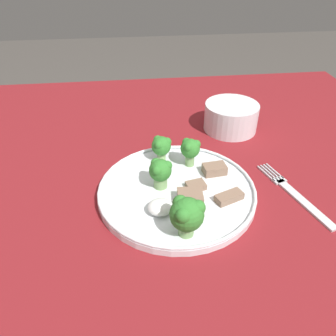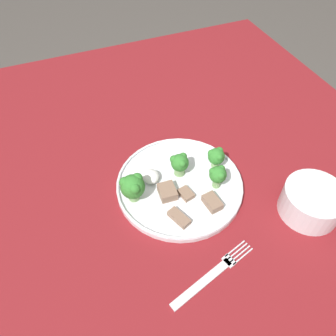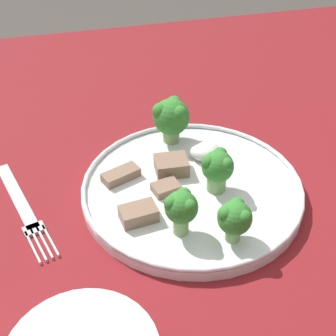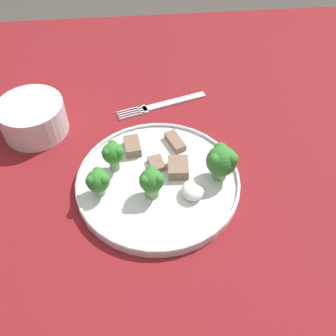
{
  "view_description": "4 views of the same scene",
  "coord_description": "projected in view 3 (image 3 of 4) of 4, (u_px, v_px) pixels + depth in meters",
  "views": [
    {
      "loc": [
        -0.03,
        -0.43,
        1.1
      ],
      "look_at": [
        0.02,
        0.0,
        0.78
      ],
      "focal_mm": 35.0,
      "sensor_mm": 36.0,
      "label": 1
    },
    {
      "loc": [
        0.43,
        -0.19,
        1.29
      ],
      "look_at": [
        0.02,
        -0.02,
        0.79
      ],
      "focal_mm": 35.0,
      "sensor_mm": 36.0,
      "label": 2
    },
    {
      "loc": [
        0.17,
        0.42,
        1.11
      ],
      "look_at": [
        0.06,
        -0.03,
        0.75
      ],
      "focal_mm": 50.0,
      "sensor_mm": 36.0,
      "label": 3
    },
    {
      "loc": [
        -0.38,
        0.02,
        1.24
      ],
      "look_at": [
        0.04,
        -0.02,
        0.76
      ],
      "focal_mm": 42.0,
      "sensor_mm": 36.0,
      "label": 4
    }
  ],
  "objects": [
    {
      "name": "broccoli_floret_near_rim_left",
      "position": [
        235.0,
        218.0,
        0.49
      ],
      "size": [
        0.04,
        0.04,
        0.05
      ],
      "color": "#7FA866",
      "rests_on": "dinner_plate"
    },
    {
      "name": "fork",
      "position": [
        23.0,
        207.0,
        0.56
      ],
      "size": [
        0.07,
        0.18,
        0.0
      ],
      "color": "silver",
      "rests_on": "table"
    },
    {
      "name": "broccoli_floret_front_left",
      "position": [
        171.0,
        117.0,
        0.63
      ],
      "size": [
        0.05,
        0.05,
        0.06
      ],
      "color": "#7FA866",
      "rests_on": "dinner_plate"
    },
    {
      "name": "dinner_plate",
      "position": [
        192.0,
        188.0,
        0.58
      ],
      "size": [
        0.27,
        0.27,
        0.02
      ],
      "color": "white",
      "rests_on": "table"
    },
    {
      "name": "meat_slice_rear_slice",
      "position": [
        171.0,
        165.0,
        0.59
      ],
      "size": [
        0.04,
        0.04,
        0.02
      ],
      "color": "#846651",
      "rests_on": "dinner_plate"
    },
    {
      "name": "meat_slice_middle_slice",
      "position": [
        139.0,
        214.0,
        0.53
      ],
      "size": [
        0.04,
        0.03,
        0.02
      ],
      "color": "#846651",
      "rests_on": "dinner_plate"
    },
    {
      "name": "broccoli_floret_center_left",
      "position": [
        218.0,
        168.0,
        0.55
      ],
      "size": [
        0.04,
        0.04,
        0.05
      ],
      "color": "#7FA866",
      "rests_on": "dinner_plate"
    },
    {
      "name": "table",
      "position": [
        213.0,
        237.0,
        0.64
      ],
      "size": [
        1.21,
        1.12,
        0.73
      ],
      "color": "maroon",
      "rests_on": "ground_plane"
    },
    {
      "name": "sauce_dollop",
      "position": [
        202.0,
        151.0,
        0.62
      ],
      "size": [
        0.04,
        0.04,
        0.02
      ],
      "color": "white",
      "rests_on": "dinner_plate"
    },
    {
      "name": "meat_slice_edge_slice",
      "position": [
        121.0,
        175.0,
        0.58
      ],
      "size": [
        0.05,
        0.04,
        0.01
      ],
      "color": "#846651",
      "rests_on": "dinner_plate"
    },
    {
      "name": "broccoli_floret_back_left",
      "position": [
        181.0,
        208.0,
        0.49
      ],
      "size": [
        0.04,
        0.04,
        0.06
      ],
      "color": "#7FA866",
      "rests_on": "dinner_plate"
    },
    {
      "name": "meat_slice_front_slice",
      "position": [
        166.0,
        189.0,
        0.56
      ],
      "size": [
        0.04,
        0.03,
        0.01
      ],
      "color": "#846651",
      "rests_on": "dinner_plate"
    }
  ]
}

